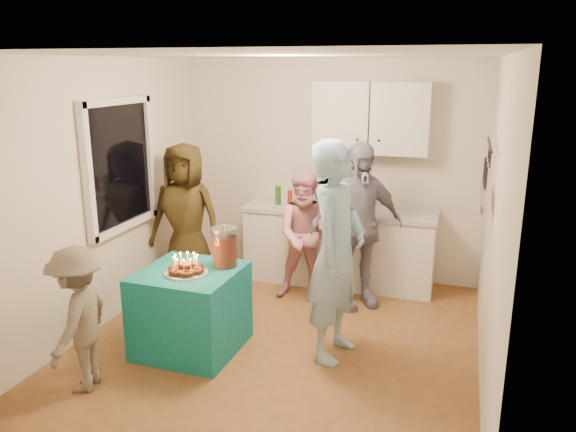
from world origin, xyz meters
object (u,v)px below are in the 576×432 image
(woman_back_left, at_px, (186,219))
(microwave, at_px, (342,196))
(woman_back_center, at_px, (307,236))
(child_near_left, at_px, (79,319))
(punch_jar, at_px, (225,248))
(man_birthday, at_px, (337,252))
(party_table, at_px, (191,310))
(counter, at_px, (339,248))
(woman_back_right, at_px, (357,226))

(woman_back_left, bearing_deg, microwave, 21.81)
(woman_back_left, height_order, woman_back_center, woman_back_left)
(microwave, height_order, child_near_left, microwave)
(woman_back_left, relative_size, child_near_left, 1.43)
(punch_jar, relative_size, man_birthday, 0.18)
(microwave, height_order, party_table, microwave)
(child_near_left, bearing_deg, man_birthday, 110.86)
(woman_back_left, height_order, child_near_left, woman_back_left)
(punch_jar, distance_m, woman_back_center, 1.34)
(counter, bearing_deg, woman_back_right, -61.70)
(party_table, height_order, woman_back_center, woman_back_center)
(punch_jar, relative_size, woman_back_left, 0.20)
(woman_back_center, bearing_deg, party_table, -131.33)
(microwave, height_order, woman_back_center, woman_back_center)
(counter, xyz_separation_m, man_birthday, (0.35, -1.71, 0.54))
(party_table, distance_m, man_birthday, 1.43)
(counter, distance_m, punch_jar, 1.98)
(party_table, bearing_deg, man_birthday, 13.30)
(woman_back_left, bearing_deg, counter, 22.18)
(counter, relative_size, woman_back_center, 1.53)
(microwave, relative_size, woman_back_center, 0.38)
(microwave, relative_size, woman_back_right, 0.31)
(microwave, bearing_deg, counter, -169.57)
(woman_back_left, bearing_deg, woman_back_center, 5.57)
(microwave, xyz_separation_m, man_birthday, (0.33, -1.71, -0.09))
(party_table, height_order, man_birthday, man_birthday)
(microwave, distance_m, child_near_left, 3.24)
(man_birthday, height_order, woman_back_left, man_birthday)
(microwave, xyz_separation_m, woman_back_center, (-0.26, -0.55, -0.34))
(microwave, distance_m, woman_back_left, 1.81)
(man_birthday, distance_m, child_near_left, 2.17)
(microwave, relative_size, party_table, 0.65)
(man_birthday, xyz_separation_m, woman_back_right, (-0.04, 1.13, -0.08))
(punch_jar, bearing_deg, child_near_left, -126.99)
(woman_back_center, bearing_deg, punch_jar, -124.89)
(punch_jar, bearing_deg, microwave, 69.31)
(party_table, bearing_deg, woman_back_right, 49.34)
(party_table, distance_m, child_near_left, 1.02)
(man_birthday, bearing_deg, microwave, 19.53)
(punch_jar, bearing_deg, woman_back_left, 132.04)
(party_table, height_order, woman_back_right, woman_back_right)
(woman_back_center, xyz_separation_m, child_near_left, (-1.21, -2.31, -0.12))
(punch_jar, distance_m, child_near_left, 1.36)
(woman_back_center, distance_m, child_near_left, 2.61)
(woman_back_left, bearing_deg, party_table, -64.32)
(woman_back_right, bearing_deg, woman_back_center, 140.03)
(man_birthday, bearing_deg, child_near_left, 131.11)
(party_table, height_order, punch_jar, punch_jar)
(woman_back_right, bearing_deg, counter, 81.90)
(counter, height_order, punch_jar, punch_jar)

